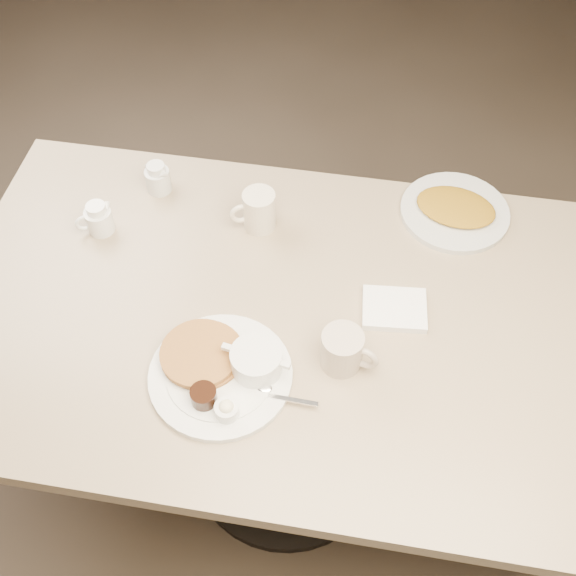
% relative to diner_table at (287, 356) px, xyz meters
% --- Properties ---
extents(room, '(7.04, 8.04, 2.84)m').
position_rel_diner_table_xyz_m(room, '(0.00, 0.00, 0.82)').
color(room, '#4C3F33').
rests_on(room, ground).
extents(diner_table, '(1.50, 0.90, 0.75)m').
position_rel_diner_table_xyz_m(diner_table, '(0.00, 0.00, 0.00)').
color(diner_table, tan).
rests_on(diner_table, ground).
extents(main_plate, '(0.37, 0.34, 0.07)m').
position_rel_diner_table_xyz_m(main_plate, '(-0.10, -0.17, 0.19)').
color(main_plate, white).
rests_on(main_plate, diner_table).
extents(coffee_mug_near, '(0.13, 0.10, 0.09)m').
position_rel_diner_table_xyz_m(coffee_mug_near, '(0.13, -0.10, 0.22)').
color(coffee_mug_near, beige).
rests_on(coffee_mug_near, diner_table).
extents(napkin, '(0.15, 0.12, 0.02)m').
position_rel_diner_table_xyz_m(napkin, '(0.23, 0.05, 0.18)').
color(napkin, white).
rests_on(napkin, diner_table).
extents(coffee_mug_far, '(0.12, 0.10, 0.10)m').
position_rel_diner_table_xyz_m(coffee_mug_far, '(-0.11, 0.25, 0.22)').
color(coffee_mug_far, '#F2E5CD').
rests_on(coffee_mug_far, diner_table).
extents(creamer_left, '(0.09, 0.07, 0.08)m').
position_rel_diner_table_xyz_m(creamer_left, '(-0.47, 0.17, 0.21)').
color(creamer_left, white).
rests_on(creamer_left, diner_table).
extents(creamer_right, '(0.08, 0.07, 0.08)m').
position_rel_diner_table_xyz_m(creamer_right, '(-0.38, 0.33, 0.21)').
color(creamer_right, silver).
rests_on(creamer_right, diner_table).
extents(hash_plate, '(0.31, 0.31, 0.04)m').
position_rel_diner_table_xyz_m(hash_plate, '(0.35, 0.36, 0.18)').
color(hash_plate, beige).
rests_on(hash_plate, diner_table).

